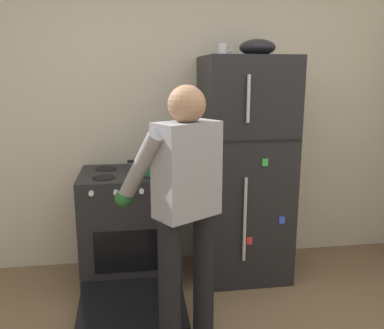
% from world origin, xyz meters
% --- Properties ---
extents(kitchen_wall_back, '(6.00, 0.10, 2.70)m').
position_xyz_m(kitchen_wall_back, '(0.00, 1.95, 1.35)').
color(kitchen_wall_back, beige).
rests_on(kitchen_wall_back, ground).
extents(refrigerator, '(0.68, 0.72, 1.79)m').
position_xyz_m(refrigerator, '(0.52, 1.57, 0.89)').
color(refrigerator, black).
rests_on(refrigerator, ground).
extents(stove_range, '(0.76, 1.21, 0.90)m').
position_xyz_m(stove_range, '(-0.42, 1.55, 0.44)').
color(stove_range, black).
rests_on(stove_range, ground).
extents(person_cook, '(0.64, 0.68, 1.60)m').
position_xyz_m(person_cook, '(-0.10, 0.65, 0.95)').
color(person_cook, black).
rests_on(person_cook, ground).
extents(red_pot, '(0.33, 0.23, 0.11)m').
position_xyz_m(red_pot, '(-0.26, 1.52, 0.96)').
color(red_pot, '#236638').
rests_on(red_pot, stove_range).
extents(coffee_mug, '(0.11, 0.08, 0.10)m').
position_xyz_m(coffee_mug, '(0.34, 1.62, 1.83)').
color(coffee_mug, silver).
rests_on(coffee_mug, refrigerator).
extents(mixing_bowl, '(0.28, 0.28, 0.13)m').
position_xyz_m(mixing_bowl, '(0.60, 1.57, 1.85)').
color(mixing_bowl, black).
rests_on(mixing_bowl, refrigerator).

